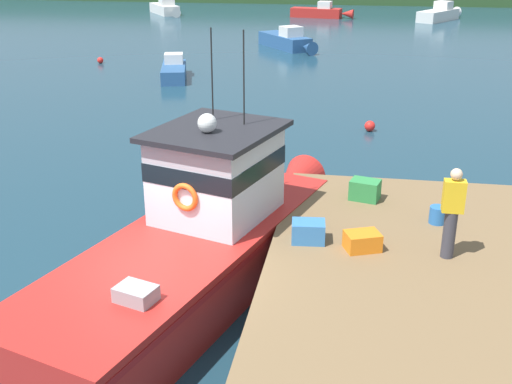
# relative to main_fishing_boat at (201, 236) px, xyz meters

# --- Properties ---
(ground_plane) EXTENTS (200.00, 200.00, 0.00)m
(ground_plane) POSITION_rel_main_fishing_boat_xyz_m (-0.37, -1.21, -1.01)
(ground_plane) COLOR #193847
(dock) EXTENTS (6.00, 9.00, 1.20)m
(dock) POSITION_rel_main_fishing_boat_xyz_m (4.43, -1.21, 0.07)
(dock) COLOR #4C3D2D
(dock) RESTS_ON ground
(main_fishing_boat) EXTENTS (4.84, 9.89, 4.80)m
(main_fishing_boat) POSITION_rel_main_fishing_boat_xyz_m (0.00, 0.00, 0.00)
(main_fishing_boat) COLOR red
(main_fishing_boat) RESTS_ON ground
(crate_stack_near_edge) EXTENTS (0.64, 0.49, 0.39)m
(crate_stack_near_edge) POSITION_rel_main_fishing_boat_xyz_m (2.09, -0.28, 0.39)
(crate_stack_near_edge) COLOR #3370B2
(crate_stack_near_edge) RESTS_ON dock
(crate_single_far) EXTENTS (0.72, 0.63, 0.32)m
(crate_single_far) POSITION_rel_main_fishing_boat_xyz_m (3.06, -0.45, 0.35)
(crate_single_far) COLOR orange
(crate_single_far) RESTS_ON dock
(crate_single_by_cleat) EXTENTS (0.69, 0.57, 0.43)m
(crate_single_by_cleat) POSITION_rel_main_fishing_boat_xyz_m (3.09, 1.93, 0.41)
(crate_single_by_cleat) COLOR #2D8442
(crate_single_by_cleat) RESTS_ON dock
(bait_bucket) EXTENTS (0.32, 0.32, 0.34)m
(bait_bucket) POSITION_rel_main_fishing_boat_xyz_m (4.49, 0.93, 0.36)
(bait_bucket) COLOR #2866B2
(bait_bucket) RESTS_ON dock
(deckhand_by_the_boat) EXTENTS (0.36, 0.22, 1.63)m
(deckhand_by_the_boat) POSITION_rel_main_fishing_boat_xyz_m (4.52, -0.49, 1.05)
(deckhand_by_the_boat) COLOR #383842
(deckhand_by_the_boat) RESTS_ON dock
(moored_boat_near_channel) EXTENTS (5.43, 1.99, 1.36)m
(moored_boat_near_channel) POSITION_rel_main_fishing_boat_xyz_m (-0.92, 45.58, -0.54)
(moored_boat_near_channel) COLOR red
(moored_boat_near_channel) RESTS_ON ground
(moored_boat_outer_mooring) EXTENTS (1.95, 4.45, 1.11)m
(moored_boat_outer_mooring) POSITION_rel_main_fishing_boat_xyz_m (-6.19, 19.21, -0.62)
(moored_boat_outer_mooring) COLOR #285184
(moored_boat_outer_mooring) RESTS_ON ground
(moored_boat_far_right) EXTENTS (4.11, 5.68, 1.51)m
(moored_boat_far_right) POSITION_rel_main_fishing_boat_xyz_m (8.99, 45.22, -0.49)
(moored_boat_far_right) COLOR silver
(moored_boat_far_right) RESTS_ON ground
(moored_boat_mid_harbor) EXTENTS (4.13, 5.03, 1.39)m
(moored_boat_mid_harbor) POSITION_rel_main_fishing_boat_xyz_m (-1.74, 28.76, -0.53)
(moored_boat_mid_harbor) COLOR #285184
(moored_boat_mid_harbor) RESTS_ON ground
(moored_boat_off_the_point) EXTENTS (4.12, 5.32, 1.44)m
(moored_boat_off_the_point) POSITION_rel_main_fishing_boat_xyz_m (-14.72, 45.80, -0.51)
(moored_boat_off_the_point) COLOR silver
(moored_boat_off_the_point) RESTS_ON ground
(mooring_buoy_channel_marker) EXTENTS (0.38, 0.38, 0.38)m
(mooring_buoy_channel_marker) POSITION_rel_main_fishing_boat_xyz_m (3.27, 11.31, -0.82)
(mooring_buoy_channel_marker) COLOR red
(mooring_buoy_channel_marker) RESTS_ON ground
(mooring_buoy_spare_mooring) EXTENTS (0.33, 0.33, 0.33)m
(mooring_buoy_spare_mooring) POSITION_rel_main_fishing_boat_xyz_m (-11.23, 22.19, -0.84)
(mooring_buoy_spare_mooring) COLOR red
(mooring_buoy_spare_mooring) RESTS_ON ground
(mooring_buoy_outer) EXTENTS (0.48, 0.48, 0.48)m
(mooring_buoy_outer) POSITION_rel_main_fishing_boat_xyz_m (4.45, 4.82, -0.77)
(mooring_buoy_outer) COLOR #EA5B19
(mooring_buoy_outer) RESTS_ON ground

